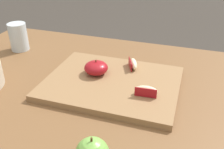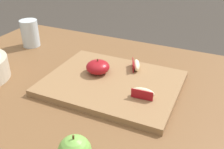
# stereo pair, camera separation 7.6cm
# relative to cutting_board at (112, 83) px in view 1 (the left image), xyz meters

# --- Properties ---
(dining_table) EXTENTS (1.32, 0.76, 0.73)m
(dining_table) POSITION_rel_cutting_board_xyz_m (0.04, -0.02, -0.12)
(dining_table) COLOR brown
(dining_table) RESTS_ON ground_plane
(cutting_board) EXTENTS (0.39, 0.30, 0.02)m
(cutting_board) POSITION_rel_cutting_board_xyz_m (0.00, 0.00, 0.00)
(cutting_board) COLOR olive
(cutting_board) RESTS_ON dining_table
(apple_half_skin_up) EXTENTS (0.07, 0.07, 0.05)m
(apple_half_skin_up) POSITION_rel_cutting_board_xyz_m (-0.06, 0.02, 0.03)
(apple_half_skin_up) COLOR maroon
(apple_half_skin_up) RESTS_ON cutting_board
(apple_wedge_back) EXTENTS (0.04, 0.07, 0.03)m
(apple_wedge_back) POSITION_rel_cutting_board_xyz_m (0.04, 0.10, 0.02)
(apple_wedge_back) COLOR beige
(apple_wedge_back) RESTS_ON cutting_board
(apple_wedge_right) EXTENTS (0.06, 0.03, 0.03)m
(apple_wedge_right) POSITION_rel_cutting_board_xyz_m (0.11, -0.05, 0.02)
(apple_wedge_right) COLOR beige
(apple_wedge_right) RESTS_ON cutting_board
(drinking_glass_water) EXTENTS (0.07, 0.07, 0.10)m
(drinking_glass_water) POSITION_rel_cutting_board_xyz_m (-0.42, 0.14, 0.04)
(drinking_glass_water) COLOR silver
(drinking_glass_water) RESTS_ON dining_table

